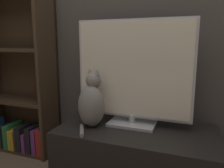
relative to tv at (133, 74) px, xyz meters
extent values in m
cube|color=#47423D|center=(0.05, 0.25, 0.49)|extent=(4.80, 0.05, 2.60)
cube|color=black|center=(0.05, -0.07, -0.60)|extent=(1.10, 0.56, 0.43)
cube|color=#B7B7BC|center=(0.00, 0.00, -0.37)|extent=(0.34, 0.20, 0.02)
cylinder|color=#B7B7BC|center=(0.00, 0.00, -0.34)|extent=(0.04, 0.04, 0.06)
cube|color=#B7B7BC|center=(0.00, 0.00, 0.03)|extent=(0.84, 0.02, 0.70)
cube|color=silver|center=(0.00, -0.01, 0.03)|extent=(0.80, 0.01, 0.67)
ellipsoid|color=gray|center=(-0.27, -0.13, -0.23)|extent=(0.21, 0.20, 0.30)
ellipsoid|color=silver|center=(-0.26, -0.07, -0.25)|extent=(0.11, 0.07, 0.17)
sphere|color=gray|center=(-0.26, -0.10, -0.05)|extent=(0.12, 0.12, 0.11)
cone|color=gray|center=(-0.30, -0.10, 0.01)|extent=(0.04, 0.04, 0.04)
cone|color=gray|center=(-0.23, -0.10, 0.01)|extent=(0.04, 0.04, 0.04)
cylinder|color=gray|center=(-0.28, -0.26, -0.37)|extent=(0.11, 0.17, 0.03)
cube|color=#3D2D1E|center=(-0.78, 0.08, -0.08)|extent=(0.03, 0.28, 1.45)
cube|color=#3D2D1E|center=(-1.12, 0.20, -0.08)|extent=(0.70, 0.03, 1.45)
cube|color=#3D2D1E|center=(-1.12, 0.08, -0.79)|extent=(0.64, 0.25, 0.03)
cube|color=#3D2D1E|center=(-1.12, 0.08, -0.32)|extent=(0.64, 0.25, 0.03)
cube|color=#3D2D1E|center=(-1.12, 0.08, 0.15)|extent=(0.64, 0.25, 0.03)
cube|color=#236B38|center=(-1.34, 0.06, -0.70)|extent=(0.06, 0.22, 0.17)
cube|color=black|center=(-1.28, 0.04, -0.67)|extent=(0.03, 0.19, 0.22)
cube|color=#236B38|center=(-1.22, 0.06, -0.67)|extent=(0.05, 0.23, 0.22)
cube|color=#B79323|center=(-1.15, 0.05, -0.69)|extent=(0.07, 0.19, 0.19)
cube|color=black|center=(-1.07, 0.04, -0.66)|extent=(0.06, 0.17, 0.23)
cube|color=#6B2D75|center=(-1.01, 0.04, -0.69)|extent=(0.04, 0.18, 0.17)
cube|color=black|center=(-0.95, 0.06, -0.66)|extent=(0.05, 0.23, 0.24)
cube|color=#6B2D75|center=(-0.89, 0.03, -0.67)|extent=(0.04, 0.17, 0.23)
cube|color=maroon|center=(-0.83, 0.05, -0.66)|extent=(0.06, 0.19, 0.24)
camera|label=1|loc=(0.39, -1.49, 0.21)|focal=35.00mm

